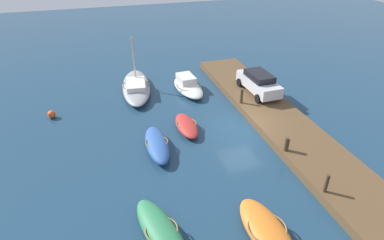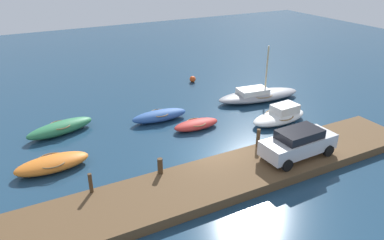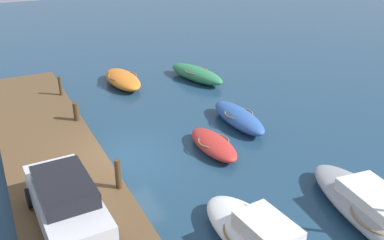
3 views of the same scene
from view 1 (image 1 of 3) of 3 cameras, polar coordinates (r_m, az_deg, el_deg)
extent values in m
plane|color=navy|center=(21.54, 8.76, -1.46)|extent=(84.00, 84.00, 0.00)
cube|color=brown|center=(22.56, 14.80, 0.14)|extent=(22.39, 3.63, 0.51)
ellipsoid|color=orange|center=(14.71, 13.00, -18.53)|extent=(3.92, 1.74, 0.75)
torus|color=olive|center=(14.55, 13.10, -17.99)|extent=(1.72, 1.72, 0.07)
ellipsoid|color=#939399|center=(26.50, -9.80, 5.78)|extent=(7.04, 2.94, 0.75)
torus|color=olive|center=(26.41, -9.84, 6.18)|extent=(2.46, 2.46, 0.07)
cube|color=silver|center=(25.80, -9.85, 6.15)|extent=(2.45, 1.66, 0.43)
cylinder|color=#C6B284|center=(26.22, -10.23, 10.33)|extent=(0.12, 0.12, 3.66)
ellipsoid|color=#B72D28|center=(21.01, -0.98, -1.00)|extent=(3.16, 1.27, 0.60)
torus|color=olive|center=(20.92, -0.98, -0.62)|extent=(1.32, 1.32, 0.07)
ellipsoid|color=#2D7A4C|center=(14.31, -5.34, -19.25)|extent=(4.52, 2.32, 0.81)
torus|color=olive|center=(14.14, -5.39, -18.67)|extent=(1.68, 1.68, 0.07)
ellipsoid|color=#2D569E|center=(19.19, -6.19, -4.33)|extent=(3.95, 1.38, 0.75)
torus|color=olive|center=(19.08, -6.22, -3.82)|extent=(1.38, 1.38, 0.07)
ellipsoid|color=white|center=(26.07, -0.68, 5.77)|extent=(4.46, 2.16, 0.71)
torus|color=olive|center=(25.99, -0.68, 6.16)|extent=(2.04, 2.04, 0.07)
cube|color=silver|center=(26.27, -1.06, 7.21)|extent=(1.87, 1.31, 0.62)
cylinder|color=#47331E|center=(16.74, 22.62, -10.26)|extent=(0.18, 0.18, 1.00)
cylinder|color=#47331E|center=(18.93, 16.36, -4.11)|extent=(0.27, 0.27, 0.83)
cylinder|color=#47331E|center=(23.38, 8.74, 4.19)|extent=(0.21, 0.21, 1.08)
cube|color=silver|center=(25.09, 11.64, 6.29)|extent=(4.33, 1.79, 0.82)
cube|color=black|center=(24.84, 11.79, 7.62)|extent=(2.44, 1.52, 0.46)
cylinder|color=black|center=(26.07, 8.37, 6.57)|extent=(0.65, 0.24, 0.64)
cylinder|color=black|center=(26.82, 11.53, 6.97)|extent=(0.65, 0.24, 0.64)
cylinder|color=black|center=(23.72, 11.56, 3.72)|extent=(0.65, 0.24, 0.64)
cylinder|color=black|center=(24.54, 14.90, 4.23)|extent=(0.65, 0.24, 0.64)
sphere|color=#E54C19|center=(24.36, -23.51, 0.92)|extent=(0.55, 0.55, 0.55)
camera|label=2|loc=(25.14, 60.68, 14.85)|focal=34.55mm
camera|label=3|loc=(33.15, 6.16, 25.81)|focal=39.44mm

